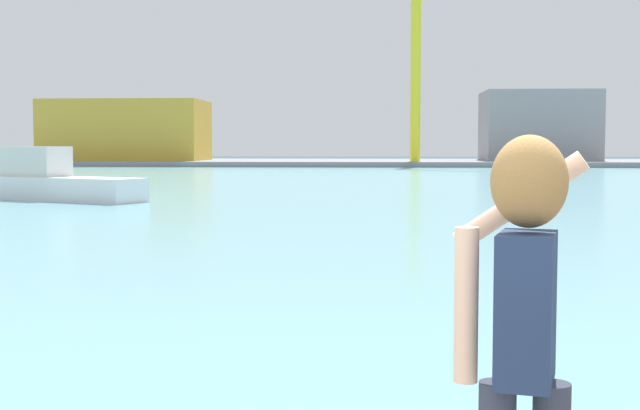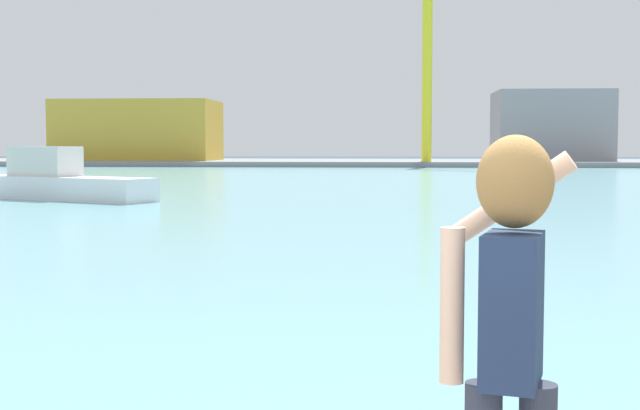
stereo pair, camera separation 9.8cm
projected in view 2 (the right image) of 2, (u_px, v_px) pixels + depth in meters
ground_plane at (384, 182)px, 52.14m from camera, size 220.00×220.00×0.00m
harbor_water at (384, 180)px, 54.13m from camera, size 140.00×100.00×0.02m
far_shore_dock at (386, 163)px, 93.89m from camera, size 140.00×20.00×0.54m
person_photographer at (510, 318)px, 3.21m from camera, size 0.54×0.57×1.74m
boat_moored at (59, 181)px, 35.25m from camera, size 8.45×5.43×2.15m
warehouse_left at (139, 131)px, 93.87m from camera, size 16.64×9.78×6.39m
warehouse_right at (551, 126)px, 92.62m from camera, size 11.69×9.25×7.33m
port_crane at (434, 59)px, 85.08m from camera, size 7.08×7.29×16.87m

